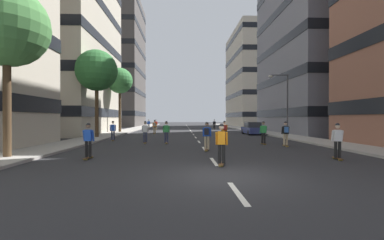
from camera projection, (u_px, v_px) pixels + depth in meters
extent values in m
plane|color=#28282B|center=(191.00, 131.00, 39.67)|extent=(184.52, 184.52, 0.00)
cube|color=#9E9991|center=(130.00, 130.00, 43.09)|extent=(2.96, 84.57, 0.14)
cube|color=#9E9991|center=(249.00, 130.00, 43.93)|extent=(2.96, 84.57, 0.14)
cube|color=silver|center=(237.00, 193.00, 6.95)|extent=(0.16, 2.20, 0.01)
cube|color=silver|center=(214.00, 162.00, 11.94)|extent=(0.16, 2.20, 0.01)
cube|color=silver|center=(204.00, 149.00, 16.94)|extent=(0.16, 2.20, 0.01)
cube|color=silver|center=(199.00, 142.00, 21.93)|extent=(0.16, 2.20, 0.01)
cube|color=silver|center=(196.00, 137.00, 26.93)|extent=(0.16, 2.20, 0.01)
cube|color=silver|center=(193.00, 134.00, 31.92)|extent=(0.16, 2.20, 0.01)
cube|color=silver|center=(192.00, 132.00, 36.92)|extent=(0.16, 2.20, 0.01)
cube|color=silver|center=(190.00, 131.00, 41.91)|extent=(0.16, 2.20, 0.01)
cube|color=silver|center=(189.00, 129.00, 46.91)|extent=(0.16, 2.20, 0.01)
cube|color=silver|center=(189.00, 128.00, 51.91)|extent=(0.16, 2.20, 0.01)
cube|color=silver|center=(188.00, 127.00, 56.90)|extent=(0.16, 2.20, 0.01)
cube|color=silver|center=(187.00, 127.00, 61.90)|extent=(0.16, 2.20, 0.01)
cube|color=silver|center=(187.00, 126.00, 66.89)|extent=(0.16, 2.20, 0.01)
cube|color=silver|center=(187.00, 125.00, 71.89)|extent=(0.16, 2.20, 0.01)
cube|color=silver|center=(186.00, 125.00, 76.88)|extent=(0.16, 2.20, 0.01)
cube|color=black|center=(45.00, 113.00, 33.99)|extent=(15.92, 17.35, 1.10)
cube|color=black|center=(45.00, 78.00, 33.96)|extent=(15.92, 17.35, 1.10)
cube|color=black|center=(45.00, 44.00, 33.92)|extent=(15.92, 17.35, 1.10)
cube|color=black|center=(45.00, 9.00, 33.89)|extent=(15.92, 17.35, 1.10)
cube|color=#4C4744|center=(108.00, 64.00, 63.42)|extent=(15.80, 17.14, 30.79)
cube|color=black|center=(108.00, 114.00, 63.50)|extent=(15.92, 17.26, 1.10)
cube|color=black|center=(108.00, 93.00, 63.47)|extent=(15.92, 17.26, 1.10)
cube|color=black|center=(108.00, 72.00, 63.43)|extent=(15.92, 17.26, 1.10)
cube|color=black|center=(108.00, 51.00, 63.39)|extent=(15.92, 17.26, 1.10)
cube|color=black|center=(108.00, 30.00, 63.36)|extent=(15.92, 17.26, 1.10)
cube|color=black|center=(108.00, 9.00, 63.32)|extent=(15.92, 17.26, 1.10)
cube|color=slate|center=(333.00, 18.00, 35.53)|extent=(15.80, 17.67, 31.55)
cube|color=black|center=(333.00, 113.00, 35.62)|extent=(15.92, 17.79, 1.10)
cube|color=black|center=(333.00, 80.00, 35.59)|extent=(15.92, 17.79, 1.10)
cube|color=black|center=(333.00, 48.00, 35.55)|extent=(15.92, 17.79, 1.10)
cube|color=black|center=(333.00, 15.00, 35.52)|extent=(15.92, 17.79, 1.10)
cube|color=#BCB29E|center=(264.00, 79.00, 65.07)|extent=(15.80, 20.61, 23.61)
cube|color=black|center=(264.00, 115.00, 65.13)|extent=(15.92, 20.73, 1.10)
cube|color=black|center=(264.00, 96.00, 65.10)|extent=(15.92, 20.73, 1.10)
cube|color=black|center=(264.00, 77.00, 65.07)|extent=(15.92, 20.73, 1.10)
cube|color=black|center=(264.00, 59.00, 65.03)|extent=(15.92, 20.73, 1.10)
cube|color=black|center=(264.00, 40.00, 65.00)|extent=(15.92, 20.73, 1.10)
cube|color=navy|center=(252.00, 130.00, 32.01)|extent=(1.80, 4.40, 0.70)
cube|color=#2D3338|center=(253.00, 125.00, 31.86)|extent=(1.60, 2.10, 0.64)
cylinder|color=black|center=(243.00, 131.00, 33.43)|extent=(0.22, 0.64, 0.64)
cylinder|color=black|center=(255.00, 131.00, 33.50)|extent=(0.22, 0.64, 0.64)
cylinder|color=black|center=(249.00, 132.00, 30.53)|extent=(0.22, 0.64, 0.64)
cylinder|color=black|center=(262.00, 132.00, 30.60)|extent=(0.22, 0.64, 0.64)
cylinder|color=#4C3823|center=(120.00, 111.00, 35.68)|extent=(0.36, 0.36, 5.82)
sphere|color=#387A3D|center=(120.00, 81.00, 35.65)|extent=(3.51, 3.51, 3.51)
cylinder|color=#4C3823|center=(97.00, 111.00, 25.92)|extent=(0.36, 0.36, 5.22)
sphere|color=#2D6B33|center=(97.00, 70.00, 25.89)|extent=(4.11, 4.11, 4.11)
cylinder|color=#4C3823|center=(7.00, 105.00, 12.56)|extent=(0.36, 0.36, 4.98)
sphere|color=#478442|center=(7.00, 26.00, 12.54)|extent=(3.90, 3.90, 3.90)
cylinder|color=#3F3F44|center=(287.00, 105.00, 27.22)|extent=(0.16, 0.16, 6.50)
cylinder|color=#3F3F44|center=(279.00, 75.00, 27.16)|extent=(1.80, 0.10, 0.10)
ellipsoid|color=silver|center=(271.00, 76.00, 27.12)|extent=(0.50, 0.30, 0.24)
cube|color=brown|center=(263.00, 143.00, 19.70)|extent=(0.20, 0.90, 0.02)
cylinder|color=#D8BF4C|center=(262.00, 144.00, 20.02)|extent=(0.18, 0.07, 0.07)
cylinder|color=#D8BF4C|center=(265.00, 144.00, 19.38)|extent=(0.18, 0.07, 0.07)
cylinder|color=black|center=(262.00, 138.00, 19.69)|extent=(0.14, 0.14, 0.80)
cylinder|color=black|center=(265.00, 138.00, 19.70)|extent=(0.14, 0.14, 0.80)
cube|color=green|center=(263.00, 129.00, 19.69)|extent=(0.32, 0.20, 0.55)
cylinder|color=green|center=(260.00, 130.00, 19.73)|extent=(0.09, 0.23, 0.55)
cylinder|color=green|center=(266.00, 130.00, 19.75)|extent=(0.09, 0.23, 0.55)
sphere|color=#997051|center=(263.00, 123.00, 19.71)|extent=(0.22, 0.22, 0.22)
sphere|color=black|center=(263.00, 123.00, 19.71)|extent=(0.21, 0.21, 0.21)
cube|color=brown|center=(207.00, 149.00, 15.97)|extent=(0.39, 0.92, 0.02)
cylinder|color=#D8BF4C|center=(207.00, 149.00, 16.28)|extent=(0.19, 0.11, 0.07)
cylinder|color=#D8BF4C|center=(206.00, 151.00, 15.65)|extent=(0.19, 0.11, 0.07)
cylinder|color=tan|center=(205.00, 143.00, 15.98)|extent=(0.17, 0.17, 0.80)
cylinder|color=tan|center=(208.00, 143.00, 15.95)|extent=(0.17, 0.17, 0.80)
cube|color=blue|center=(207.00, 132.00, 15.96)|extent=(0.36, 0.27, 0.55)
cylinder|color=blue|center=(203.00, 132.00, 16.05)|extent=(0.14, 0.24, 0.55)
cylinder|color=blue|center=(210.00, 132.00, 15.97)|extent=(0.14, 0.24, 0.55)
sphere|color=#997051|center=(207.00, 124.00, 15.98)|extent=(0.22, 0.22, 0.22)
sphere|color=black|center=(207.00, 124.00, 15.98)|extent=(0.21, 0.21, 0.21)
cube|color=black|center=(206.00, 131.00, 15.78)|extent=(0.29, 0.21, 0.40)
cube|color=brown|center=(286.00, 145.00, 18.36)|extent=(0.27, 0.91, 0.02)
cylinder|color=#D8BF4C|center=(284.00, 145.00, 18.68)|extent=(0.18, 0.08, 0.07)
cylinder|color=#D8BF4C|center=(287.00, 146.00, 18.04)|extent=(0.18, 0.08, 0.07)
cylinder|color=tan|center=(284.00, 139.00, 18.36)|extent=(0.15, 0.15, 0.80)
cylinder|color=tan|center=(287.00, 139.00, 18.35)|extent=(0.15, 0.15, 0.80)
cube|color=black|center=(286.00, 130.00, 18.35)|extent=(0.33, 0.22, 0.55)
cylinder|color=black|center=(282.00, 130.00, 18.41)|extent=(0.11, 0.24, 0.55)
cylinder|color=black|center=(288.00, 130.00, 18.39)|extent=(0.11, 0.24, 0.55)
sphere|color=tan|center=(285.00, 124.00, 18.37)|extent=(0.22, 0.22, 0.22)
sphere|color=black|center=(286.00, 123.00, 18.37)|extent=(0.21, 0.21, 0.21)
cube|color=#3F72BF|center=(286.00, 130.00, 18.17)|extent=(0.27, 0.18, 0.40)
cube|color=brown|center=(166.00, 142.00, 20.52)|extent=(0.28, 0.91, 0.02)
cylinder|color=#D8BF4C|center=(166.00, 143.00, 20.84)|extent=(0.19, 0.09, 0.07)
cylinder|color=#D8BF4C|center=(166.00, 143.00, 20.21)|extent=(0.19, 0.09, 0.07)
cylinder|color=#2D334C|center=(165.00, 137.00, 20.51)|extent=(0.15, 0.15, 0.80)
cylinder|color=#2D334C|center=(167.00, 137.00, 20.53)|extent=(0.15, 0.15, 0.80)
cube|color=green|center=(166.00, 129.00, 20.52)|extent=(0.34, 0.23, 0.55)
cylinder|color=green|center=(164.00, 129.00, 20.54)|extent=(0.11, 0.24, 0.55)
cylinder|color=green|center=(169.00, 129.00, 20.59)|extent=(0.11, 0.24, 0.55)
sphere|color=#997051|center=(166.00, 123.00, 20.53)|extent=(0.22, 0.22, 0.22)
sphere|color=black|center=(166.00, 122.00, 20.53)|extent=(0.21, 0.21, 0.21)
cube|color=brown|center=(145.00, 142.00, 20.65)|extent=(0.25, 0.91, 0.02)
cylinder|color=#D8BF4C|center=(145.00, 142.00, 20.97)|extent=(0.18, 0.08, 0.07)
cylinder|color=#D8BF4C|center=(145.00, 143.00, 20.34)|extent=(0.18, 0.08, 0.07)
cylinder|color=#2D334C|center=(144.00, 137.00, 20.64)|extent=(0.15, 0.15, 0.80)
cylinder|color=#2D334C|center=(146.00, 137.00, 20.66)|extent=(0.15, 0.15, 0.80)
cube|color=white|center=(145.00, 129.00, 20.65)|extent=(0.33, 0.22, 0.55)
cylinder|color=white|center=(142.00, 129.00, 20.67)|extent=(0.10, 0.23, 0.55)
cylinder|color=white|center=(148.00, 129.00, 20.72)|extent=(0.10, 0.23, 0.55)
sphere|color=beige|center=(145.00, 123.00, 20.66)|extent=(0.22, 0.22, 0.22)
sphere|color=black|center=(145.00, 122.00, 20.66)|extent=(0.21, 0.21, 0.21)
cube|color=brown|center=(88.00, 157.00, 12.68)|extent=(0.24, 0.91, 0.02)
cylinder|color=#D8BF4C|center=(91.00, 157.00, 13.00)|extent=(0.18, 0.08, 0.07)
cylinder|color=#D8BF4C|center=(85.00, 159.00, 12.36)|extent=(0.18, 0.08, 0.07)
cylinder|color=black|center=(86.00, 149.00, 12.68)|extent=(0.15, 0.15, 0.80)
cylinder|color=black|center=(90.00, 149.00, 12.68)|extent=(0.15, 0.15, 0.80)
cube|color=blue|center=(88.00, 135.00, 12.67)|extent=(0.33, 0.21, 0.55)
cylinder|color=blue|center=(84.00, 136.00, 12.72)|extent=(0.10, 0.23, 0.55)
cylinder|color=blue|center=(93.00, 136.00, 12.72)|extent=(0.10, 0.23, 0.55)
sphere|color=#997051|center=(88.00, 126.00, 12.69)|extent=(0.22, 0.22, 0.22)
sphere|color=black|center=(88.00, 125.00, 12.69)|extent=(0.21, 0.21, 0.21)
cube|color=brown|center=(113.00, 140.00, 22.98)|extent=(0.39, 0.92, 0.02)
cylinder|color=#D8BF4C|center=(113.00, 140.00, 23.29)|extent=(0.19, 0.11, 0.07)
cylinder|color=#D8BF4C|center=(113.00, 141.00, 22.67)|extent=(0.19, 0.11, 0.07)
cylinder|color=#2D334C|center=(112.00, 135.00, 22.95)|extent=(0.17, 0.17, 0.80)
cylinder|color=#2D334C|center=(114.00, 135.00, 23.00)|extent=(0.17, 0.17, 0.80)
cube|color=blue|center=(113.00, 128.00, 22.97)|extent=(0.36, 0.26, 0.55)
cylinder|color=blue|center=(110.00, 128.00, 22.96)|extent=(0.14, 0.24, 0.55)
cylinder|color=blue|center=(115.00, 128.00, 23.08)|extent=(0.14, 0.24, 0.55)
sphere|color=beige|center=(113.00, 122.00, 22.99)|extent=(0.22, 0.22, 0.22)
sphere|color=black|center=(113.00, 122.00, 22.99)|extent=(0.21, 0.21, 0.21)
cube|color=brown|center=(156.00, 129.00, 43.95)|extent=(0.35, 0.92, 0.02)
cylinder|color=#D8BF4C|center=(156.00, 130.00, 44.26)|extent=(0.19, 0.10, 0.07)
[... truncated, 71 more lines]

